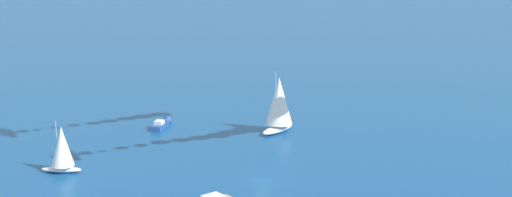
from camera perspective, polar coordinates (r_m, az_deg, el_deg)
name	(u,v)px	position (r m, az deg, el deg)	size (l,w,h in m)	color
ground_plane	(263,181)	(114.83, 0.56, -6.85)	(2000.00, 2000.00, 0.00)	navy
motorboat_far_stbd	(162,124)	(151.20, -7.80, -2.11)	(8.36, 5.18, 2.38)	#23478C
sailboat_inshore	(279,104)	(144.61, 1.91, -0.47)	(8.93, 9.50, 13.16)	white
sailboat_offshore	(62,149)	(122.76, -15.75, -4.04)	(4.83, 7.32, 9.10)	white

